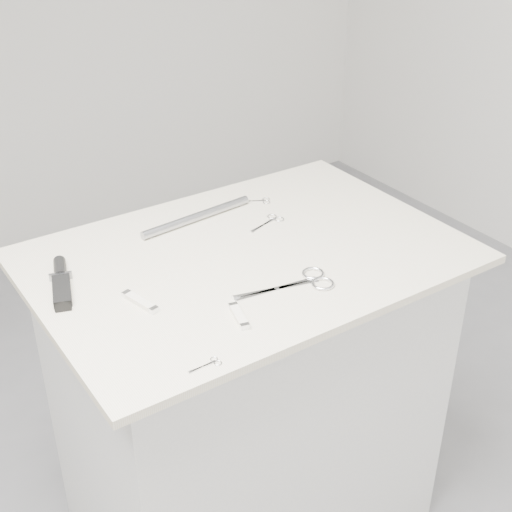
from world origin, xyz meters
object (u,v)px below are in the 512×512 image
pocket_knife_b (239,316)px  metal_rail (197,217)px  embroidery_scissors_a (270,221)px  sheathed_knife (61,281)px  tiny_scissors (209,364)px  large_shears (303,282)px  plinth (248,403)px  embroidery_scissors_b (259,201)px  pocket_knife_a (140,301)px

pocket_knife_b → metal_rail: metal_rail is taller
embroidery_scissors_a → metal_rail: (-0.15, 0.11, 0.01)m
sheathed_knife → tiny_scissors: bearing=-145.3°
large_shears → plinth: bearing=109.6°
plinth → metal_rail: size_ratio=2.77×
embroidery_scissors_b → metal_rail: metal_rail is taller
pocket_knife_a → pocket_knife_b: size_ratio=1.16×
pocket_knife_a → pocket_knife_b: bearing=-151.3°
embroidery_scissors_b → metal_rail: (-0.19, -0.00, 0.01)m
embroidery_scissors_a → pocket_knife_a: bearing=-177.6°
plinth → pocket_knife_b: (-0.16, -0.21, 0.48)m
plinth → large_shears: large_shears is taller
plinth → tiny_scissors: tiny_scissors is taller
plinth → embroidery_scissors_a: bearing=36.7°
pocket_knife_a → metal_rail: (0.29, 0.27, 0.00)m
pocket_knife_b → embroidery_scissors_a: bearing=-28.7°
large_shears → sheathed_knife: size_ratio=1.22×
embroidery_scissors_b → pocket_knife_a: bearing=-120.7°
plinth → sheathed_knife: sheathed_knife is taller
tiny_scissors → pocket_knife_b: pocket_knife_b is taller
plinth → pocket_knife_a: size_ratio=8.65×
plinth → tiny_scissors: bearing=-133.0°
tiny_scissors → pocket_knife_a: (-0.02, 0.25, 0.00)m
plinth → pocket_knife_b: pocket_knife_b is taller
plinth → embroidery_scissors_a: 0.50m
embroidery_scissors_a → sheathed_knife: 0.55m
pocket_knife_a → metal_rail: 0.39m
embroidery_scissors_b → sheathed_knife: bearing=-140.4°
embroidery_scissors_b → sheathed_knife: (-0.59, -0.10, 0.01)m
large_shears → embroidery_scissors_a: large_shears is taller
plinth → sheathed_knife: bearing=164.3°
plinth → pocket_knife_a: (-0.31, -0.05, 0.48)m
embroidery_scissors_b → plinth: bearing=-99.5°
plinth → sheathed_knife: (-0.41, 0.12, 0.48)m
embroidery_scissors_b → embroidery_scissors_a: bearing=-80.1°
plinth → embroidery_scissors_a: size_ratio=7.84×
plinth → metal_rail: (-0.02, 0.21, 0.48)m
embroidery_scissors_a → pocket_knife_a: (-0.44, -0.16, 0.00)m
pocket_knife_b → pocket_knife_a: bearing=56.8°
embroidery_scissors_a → embroidery_scissors_b: same height
pocket_knife_b → metal_rail: size_ratio=0.28×
tiny_scissors → sheathed_knife: size_ratio=0.36×
embroidery_scissors_b → tiny_scissors: (-0.47, -0.53, -0.00)m
large_shears → sheathed_knife: bearing=156.7°
plinth → embroidery_scissors_a: embroidery_scissors_a is taller
tiny_scissors → embroidery_scissors_b: bearing=46.9°
large_shears → tiny_scissors: large_shears is taller
embroidery_scissors_a → metal_rail: bearing=127.3°
tiny_scissors → metal_rail: metal_rail is taller
large_shears → sheathed_knife: (-0.44, 0.30, 0.00)m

